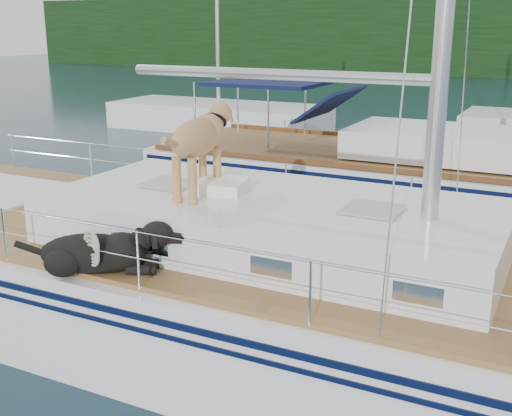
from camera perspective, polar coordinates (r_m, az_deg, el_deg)
The scene contains 4 objects.
ground at distance 8.38m, azimuth -3.73°, elevation -10.48°, with size 120.00×120.00×0.00m, color black.
main_sailboat at distance 8.05m, azimuth -3.31°, elevation -6.29°, with size 12.00×4.05×14.01m.
neighbor_sailboat at distance 13.72m, azimuth 13.95°, elevation 2.43°, with size 11.00×3.50×13.30m.
bg_boat_west at distance 23.86m, azimuth -3.32°, elevation 8.05°, with size 8.00×3.00×11.65m.
Camera 1 is at (3.85, -6.44, 3.73)m, focal length 45.00 mm.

